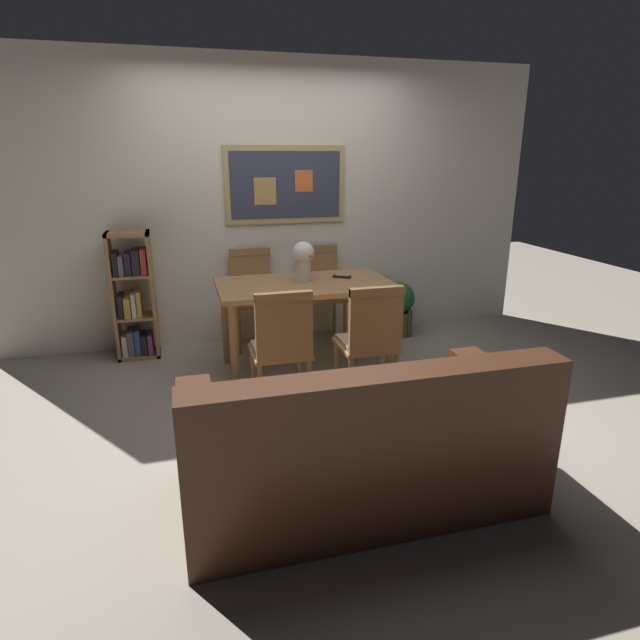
% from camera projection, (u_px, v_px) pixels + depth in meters
% --- Properties ---
extents(ground_plane, '(12.00, 12.00, 0.00)m').
position_uv_depth(ground_plane, '(313.00, 397.00, 3.98)').
color(ground_plane, gray).
extents(wall_back_with_painting, '(5.20, 0.14, 2.60)m').
position_uv_depth(wall_back_with_painting, '(273.00, 204.00, 4.97)').
color(wall_back_with_painting, silver).
rests_on(wall_back_with_painting, ground_plane).
extents(dining_table, '(1.42, 0.81, 0.76)m').
position_uv_depth(dining_table, '(305.00, 296.00, 4.30)').
color(dining_table, '#9E7042').
rests_on(dining_table, ground_plane).
extents(dining_chair_near_right, '(0.40, 0.41, 0.91)m').
position_uv_depth(dining_chair_near_right, '(370.00, 335.00, 3.70)').
color(dining_chair_near_right, '#9E7042').
rests_on(dining_chair_near_right, ground_plane).
extents(dining_chair_near_left, '(0.40, 0.41, 0.91)m').
position_uv_depth(dining_chair_near_left, '(282.00, 342.00, 3.57)').
color(dining_chair_near_left, '#9E7042').
rests_on(dining_chair_near_left, ground_plane).
extents(dining_chair_far_left, '(0.40, 0.41, 0.91)m').
position_uv_depth(dining_chair_far_left, '(253.00, 290.00, 4.94)').
color(dining_chair_far_left, '#9E7042').
rests_on(dining_chair_far_left, ground_plane).
extents(dining_chair_far_right, '(0.40, 0.41, 0.91)m').
position_uv_depth(dining_chair_far_right, '(320.00, 285.00, 5.10)').
color(dining_chair_far_right, '#9E7042').
rests_on(dining_chair_far_right, ground_plane).
extents(leather_couch, '(1.80, 0.84, 0.84)m').
position_uv_depth(leather_couch, '(361.00, 449.00, 2.69)').
color(leather_couch, '#472819').
rests_on(leather_couch, ground_plane).
extents(bookshelf, '(0.36, 0.28, 1.13)m').
position_uv_depth(bookshelf, '(133.00, 299.00, 4.64)').
color(bookshelf, '#9E7042').
rests_on(bookshelf, ground_plane).
extents(potted_ivy, '(0.32, 0.33, 0.54)m').
position_uv_depth(potted_ivy, '(398.00, 308.00, 5.30)').
color(potted_ivy, brown).
rests_on(potted_ivy, ground_plane).
extents(flower_vase, '(0.18, 0.18, 0.32)m').
position_uv_depth(flower_vase, '(303.00, 258.00, 4.27)').
color(flower_vase, beige).
rests_on(flower_vase, dining_table).
extents(tv_remote, '(0.16, 0.12, 0.02)m').
position_uv_depth(tv_remote, '(342.00, 277.00, 4.44)').
color(tv_remote, black).
rests_on(tv_remote, dining_table).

